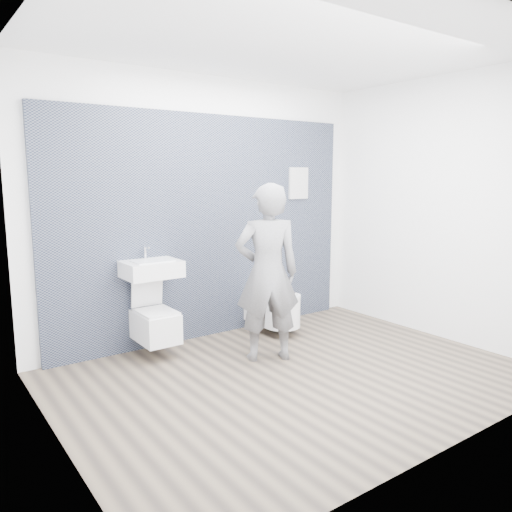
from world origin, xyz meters
TOP-DOWN VIEW (x-y plane):
  - ground at (0.00, 0.00)m, footprint 4.00×4.00m
  - room_shell at (0.00, 0.00)m, footprint 4.00×4.00m
  - tile_wall at (0.00, 1.47)m, footprint 3.60×0.06m
  - washbasin at (-0.79, 1.24)m, footprint 0.53×0.40m
  - toilet_square at (-0.79, 1.20)m, footprint 0.34×0.50m
  - toilet_rounded at (0.63, 1.10)m, footprint 0.40×0.68m
  - info_placard at (1.22, 1.43)m, footprint 0.28×0.03m
  - visitor at (0.05, 0.49)m, footprint 0.73×0.62m

SIDE VIEW (x-z plane):
  - ground at x=0.00m, z-range 0.00..0.00m
  - tile_wall at x=0.00m, z-range -1.20..1.20m
  - info_placard at x=1.22m, z-range -0.19..0.19m
  - toilet_rounded at x=0.63m, z-range 0.10..0.46m
  - toilet_square at x=-0.79m, z-range -0.02..0.66m
  - visitor at x=0.05m, z-range 0.00..1.69m
  - washbasin at x=-0.79m, z-range 0.67..1.07m
  - room_shell at x=0.00m, z-range -0.26..3.74m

